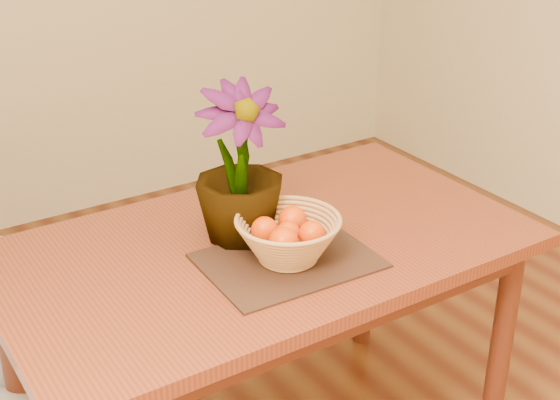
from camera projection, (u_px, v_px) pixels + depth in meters
table at (264, 269)px, 2.10m from camera, size 1.40×0.80×0.75m
placemat at (288, 260)px, 1.96m from camera, size 0.43×0.33×0.01m
wicker_basket at (288, 241)px, 1.94m from camera, size 0.27×0.27×0.11m
orange_pile at (288, 231)px, 1.93m from camera, size 0.16×0.16×0.07m
potted_plant at (239, 166)px, 1.99m from camera, size 0.26×0.26×0.42m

